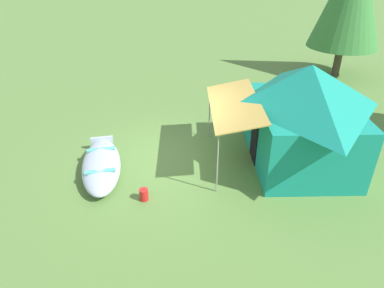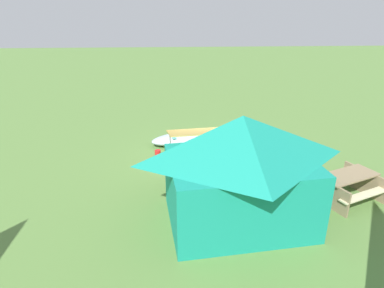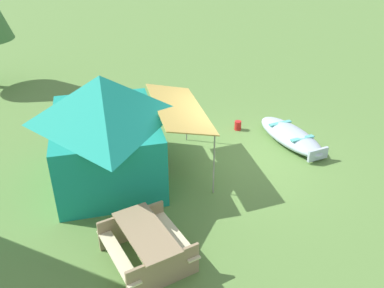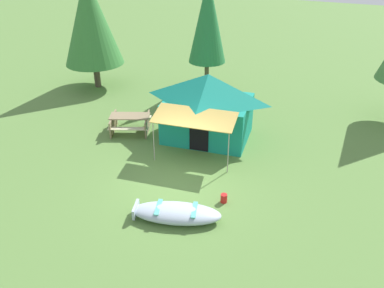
{
  "view_description": "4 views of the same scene",
  "coord_description": "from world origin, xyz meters",
  "px_view_note": "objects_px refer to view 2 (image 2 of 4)",
  "views": [
    {
      "loc": [
        8.19,
        1.23,
        5.27
      ],
      "look_at": [
        0.71,
        0.64,
        0.94
      ],
      "focal_mm": 32.22,
      "sensor_mm": 36.0,
      "label": 1
    },
    {
      "loc": [
        1.34,
        10.45,
        4.89
      ],
      "look_at": [
        0.65,
        0.32,
        0.8
      ],
      "focal_mm": 30.84,
      "sensor_mm": 36.0,
      "label": 2
    },
    {
      "loc": [
        -9.46,
        2.7,
        5.9
      ],
      "look_at": [
        -0.25,
        1.36,
        0.75
      ],
      "focal_mm": 38.03,
      "sensor_mm": 36.0,
      "label": 3
    },
    {
      "loc": [
        4.87,
        -10.16,
        7.79
      ],
      "look_at": [
        0.13,
        0.96,
        1.06
      ],
      "focal_mm": 36.88,
      "sensor_mm": 36.0,
      "label": 4
    }
  ],
  "objects_px": {
    "picnic_table": "(347,184)",
    "fuel_can": "(158,154)",
    "beached_rowboat": "(185,138)",
    "cooler_box": "(219,194)",
    "canvas_cabin_tent": "(240,169)"
  },
  "relations": [
    {
      "from": "picnic_table",
      "to": "fuel_can",
      "type": "height_order",
      "value": "picnic_table"
    },
    {
      "from": "beached_rowboat",
      "to": "picnic_table",
      "type": "distance_m",
      "value": 6.19
    },
    {
      "from": "picnic_table",
      "to": "cooler_box",
      "type": "height_order",
      "value": "picnic_table"
    },
    {
      "from": "picnic_table",
      "to": "cooler_box",
      "type": "distance_m",
      "value": 3.54
    },
    {
      "from": "picnic_table",
      "to": "fuel_can",
      "type": "distance_m",
      "value": 6.18
    },
    {
      "from": "canvas_cabin_tent",
      "to": "picnic_table",
      "type": "height_order",
      "value": "canvas_cabin_tent"
    },
    {
      "from": "fuel_can",
      "to": "cooler_box",
      "type": "bearing_deg",
      "value": 120.63
    },
    {
      "from": "picnic_table",
      "to": "beached_rowboat",
      "type": "bearing_deg",
      "value": -46.52
    },
    {
      "from": "canvas_cabin_tent",
      "to": "fuel_can",
      "type": "distance_m",
      "value": 4.65
    },
    {
      "from": "cooler_box",
      "to": "fuel_can",
      "type": "distance_m",
      "value": 3.49
    },
    {
      "from": "canvas_cabin_tent",
      "to": "fuel_can",
      "type": "bearing_deg",
      "value": -61.96
    },
    {
      "from": "beached_rowboat",
      "to": "picnic_table",
      "type": "xyz_separation_m",
      "value": [
        -4.26,
        4.49,
        0.23
      ]
    },
    {
      "from": "cooler_box",
      "to": "fuel_can",
      "type": "relative_size",
      "value": 1.53
    },
    {
      "from": "canvas_cabin_tent",
      "to": "picnic_table",
      "type": "relative_size",
      "value": 1.99
    },
    {
      "from": "beached_rowboat",
      "to": "cooler_box",
      "type": "xyz_separation_m",
      "value": [
        -0.72,
        4.36,
        -0.03
      ]
    }
  ]
}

